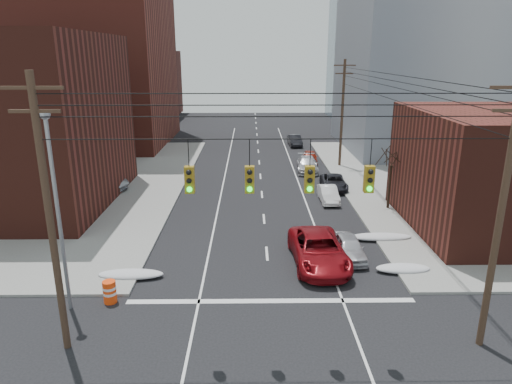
{
  "coord_description": "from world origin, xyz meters",
  "views": [
    {
      "loc": [
        -0.96,
        -13.13,
        11.53
      ],
      "look_at": [
        -0.62,
        14.88,
        3.0
      ],
      "focal_mm": 32.0,
      "sensor_mm": 36.0,
      "label": 1
    }
  ],
  "objects_px": {
    "parked_car_a": "(349,247)",
    "parked_car_b": "(328,194)",
    "parked_car_d": "(307,164)",
    "parked_car_e": "(310,157)",
    "parked_car_f": "(295,140)",
    "lot_car_d": "(48,186)",
    "red_pickup": "(319,250)",
    "lot_car_c": "(36,196)",
    "parked_car_c": "(334,182)",
    "lot_car_a": "(102,181)",
    "lot_car_b": "(98,181)",
    "construction_barrel": "(110,292)"
  },
  "relations": [
    {
      "from": "lot_car_d",
      "to": "construction_barrel",
      "type": "xyz_separation_m",
      "value": [
        10.35,
        -17.63,
        -0.22
      ]
    },
    {
      "from": "red_pickup",
      "to": "lot_car_a",
      "type": "bearing_deg",
      "value": 135.54
    },
    {
      "from": "parked_car_f",
      "to": "lot_car_d",
      "type": "distance_m",
      "value": 31.25
    },
    {
      "from": "red_pickup",
      "to": "lot_car_b",
      "type": "relative_size",
      "value": 1.14
    },
    {
      "from": "parked_car_a",
      "to": "lot_car_a",
      "type": "xyz_separation_m",
      "value": [
        -18.87,
        14.27,
        0.14
      ]
    },
    {
      "from": "parked_car_d",
      "to": "parked_car_e",
      "type": "xyz_separation_m",
      "value": [
        0.74,
        3.67,
        -0.07
      ]
    },
    {
      "from": "parked_car_f",
      "to": "parked_car_b",
      "type": "bearing_deg",
      "value": -91.75
    },
    {
      "from": "parked_car_f",
      "to": "lot_car_c",
      "type": "bearing_deg",
      "value": -136.39
    },
    {
      "from": "lot_car_b",
      "to": "lot_car_d",
      "type": "bearing_deg",
      "value": 121.09
    },
    {
      "from": "parked_car_a",
      "to": "parked_car_d",
      "type": "xyz_separation_m",
      "value": [
        0.0,
        20.53,
        0.08
      ]
    },
    {
      "from": "parked_car_e",
      "to": "lot_car_c",
      "type": "height_order",
      "value": "lot_car_c"
    },
    {
      "from": "red_pickup",
      "to": "lot_car_c",
      "type": "xyz_separation_m",
      "value": [
        -20.75,
        10.78,
        -0.1
      ]
    },
    {
      "from": "parked_car_b",
      "to": "parked_car_c",
      "type": "bearing_deg",
      "value": 72.63
    },
    {
      "from": "lot_car_d",
      "to": "parked_car_b",
      "type": "bearing_deg",
      "value": -75.28
    },
    {
      "from": "red_pickup",
      "to": "construction_barrel",
      "type": "distance_m",
      "value": 11.39
    },
    {
      "from": "parked_car_d",
      "to": "construction_barrel",
      "type": "height_order",
      "value": "parked_car_d"
    },
    {
      "from": "parked_car_a",
      "to": "parked_car_c",
      "type": "distance_m",
      "value": 14.28
    },
    {
      "from": "parked_car_b",
      "to": "lot_car_d",
      "type": "height_order",
      "value": "lot_car_d"
    },
    {
      "from": "parked_car_e",
      "to": "lot_car_c",
      "type": "distance_m",
      "value": 27.41
    },
    {
      "from": "parked_car_c",
      "to": "parked_car_a",
      "type": "bearing_deg",
      "value": -95.11
    },
    {
      "from": "parked_car_d",
      "to": "parked_car_f",
      "type": "height_order",
      "value": "parked_car_d"
    },
    {
      "from": "parked_car_f",
      "to": "lot_car_d",
      "type": "bearing_deg",
      "value": -140.21
    },
    {
      "from": "parked_car_d",
      "to": "lot_car_a",
      "type": "height_order",
      "value": "parked_car_d"
    },
    {
      "from": "red_pickup",
      "to": "parked_car_f",
      "type": "distance_m",
      "value": 34.87
    },
    {
      "from": "lot_car_d",
      "to": "parked_car_e",
      "type": "bearing_deg",
      "value": -44.27
    },
    {
      "from": "parked_car_e",
      "to": "lot_car_b",
      "type": "xyz_separation_m",
      "value": [
        -19.74,
        -10.47,
        0.24
      ]
    },
    {
      "from": "lot_car_d",
      "to": "lot_car_c",
      "type": "bearing_deg",
      "value": -155.21
    },
    {
      "from": "parked_car_e",
      "to": "lot_car_b",
      "type": "relative_size",
      "value": 0.72
    },
    {
      "from": "lot_car_c",
      "to": "lot_car_d",
      "type": "bearing_deg",
      "value": -15.38
    },
    {
      "from": "parked_car_c",
      "to": "lot_car_b",
      "type": "bearing_deg",
      "value": -177.42
    },
    {
      "from": "lot_car_c",
      "to": "construction_barrel",
      "type": "height_order",
      "value": "lot_car_c"
    },
    {
      "from": "parked_car_b",
      "to": "lot_car_c",
      "type": "bearing_deg",
      "value": -179.06
    },
    {
      "from": "parked_car_f",
      "to": "lot_car_d",
      "type": "relative_size",
      "value": 1.13
    },
    {
      "from": "lot_car_b",
      "to": "lot_car_a",
      "type": "bearing_deg",
      "value": 2.46
    },
    {
      "from": "parked_car_f",
      "to": "lot_car_b",
      "type": "bearing_deg",
      "value": -136.22
    },
    {
      "from": "red_pickup",
      "to": "lot_car_c",
      "type": "bearing_deg",
      "value": 149.76
    },
    {
      "from": "red_pickup",
      "to": "lot_car_b",
      "type": "xyz_separation_m",
      "value": [
        -17.08,
        14.56,
        0.04
      ]
    },
    {
      "from": "red_pickup",
      "to": "parked_car_d",
      "type": "relative_size",
      "value": 1.23
    },
    {
      "from": "parked_car_b",
      "to": "lot_car_a",
      "type": "relative_size",
      "value": 0.97
    },
    {
      "from": "red_pickup",
      "to": "parked_car_a",
      "type": "relative_size",
      "value": 1.63
    },
    {
      "from": "parked_car_e",
      "to": "parked_car_f",
      "type": "distance_m",
      "value": 9.82
    },
    {
      "from": "red_pickup",
      "to": "parked_car_b",
      "type": "xyz_separation_m",
      "value": [
        2.46,
        11.45,
        -0.24
      ]
    },
    {
      "from": "parked_car_b",
      "to": "parked_car_c",
      "type": "xyz_separation_m",
      "value": [
        1.07,
        3.56,
        -0.01
      ]
    },
    {
      "from": "parked_car_e",
      "to": "parked_car_f",
      "type": "bearing_deg",
      "value": 100.12
    },
    {
      "from": "parked_car_b",
      "to": "parked_car_d",
      "type": "distance_m",
      "value": 9.92
    },
    {
      "from": "red_pickup",
      "to": "parked_car_b",
      "type": "height_order",
      "value": "red_pickup"
    },
    {
      "from": "parked_car_a",
      "to": "parked_car_d",
      "type": "height_order",
      "value": "parked_car_d"
    },
    {
      "from": "parked_car_c",
      "to": "parked_car_f",
      "type": "relative_size",
      "value": 1.05
    },
    {
      "from": "parked_car_a",
      "to": "parked_car_b",
      "type": "relative_size",
      "value": 1.0
    },
    {
      "from": "parked_car_b",
      "to": "red_pickup",
      "type": "bearing_deg",
      "value": -102.81
    }
  ]
}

